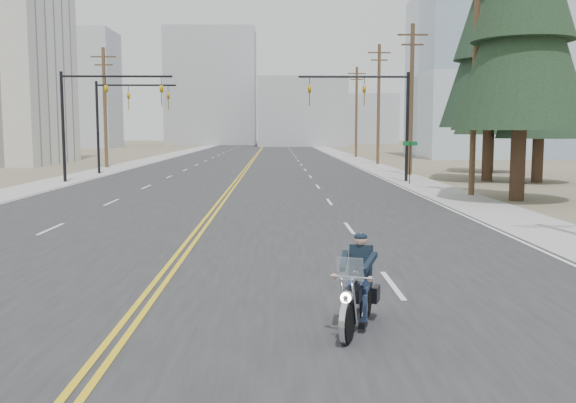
% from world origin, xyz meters
% --- Properties ---
extents(ground_plane, '(400.00, 400.00, 0.00)m').
position_xyz_m(ground_plane, '(0.00, 0.00, 0.00)').
color(ground_plane, '#776D56').
rests_on(ground_plane, ground).
extents(road, '(20.00, 200.00, 0.01)m').
position_xyz_m(road, '(0.00, 70.00, 0.01)').
color(road, '#303033').
rests_on(road, ground).
extents(sidewalk_left, '(3.00, 200.00, 0.01)m').
position_xyz_m(sidewalk_left, '(-11.50, 70.00, 0.01)').
color(sidewalk_left, '#A5A5A0').
rests_on(sidewalk_left, ground).
extents(sidewalk_right, '(3.00, 200.00, 0.01)m').
position_xyz_m(sidewalk_right, '(11.50, 70.00, 0.01)').
color(sidewalk_right, '#A5A5A0').
rests_on(sidewalk_right, ground).
extents(traffic_mast_left, '(7.10, 0.26, 7.00)m').
position_xyz_m(traffic_mast_left, '(-8.98, 32.00, 4.94)').
color(traffic_mast_left, black).
rests_on(traffic_mast_left, ground).
extents(traffic_mast_right, '(7.10, 0.26, 7.00)m').
position_xyz_m(traffic_mast_right, '(8.98, 32.00, 4.94)').
color(traffic_mast_right, black).
rests_on(traffic_mast_right, ground).
extents(traffic_mast_far, '(6.10, 0.26, 7.00)m').
position_xyz_m(traffic_mast_far, '(-9.31, 40.00, 4.87)').
color(traffic_mast_far, black).
rests_on(traffic_mast_far, ground).
extents(street_sign, '(0.90, 0.06, 2.62)m').
position_xyz_m(street_sign, '(10.80, 30.00, 1.80)').
color(street_sign, black).
rests_on(street_sign, ground).
extents(utility_pole_b, '(2.20, 0.30, 11.50)m').
position_xyz_m(utility_pole_b, '(12.50, 23.00, 5.98)').
color(utility_pole_b, brown).
rests_on(utility_pole_b, ground).
extents(utility_pole_c, '(2.20, 0.30, 11.00)m').
position_xyz_m(utility_pole_c, '(12.50, 38.00, 5.73)').
color(utility_pole_c, brown).
rests_on(utility_pole_c, ground).
extents(utility_pole_d, '(2.20, 0.30, 11.50)m').
position_xyz_m(utility_pole_d, '(12.50, 53.00, 5.98)').
color(utility_pole_d, brown).
rests_on(utility_pole_d, ground).
extents(utility_pole_e, '(2.20, 0.30, 11.00)m').
position_xyz_m(utility_pole_e, '(12.50, 70.00, 5.73)').
color(utility_pole_e, brown).
rests_on(utility_pole_e, ground).
extents(utility_pole_left, '(2.20, 0.30, 10.50)m').
position_xyz_m(utility_pole_left, '(-12.50, 48.00, 5.48)').
color(utility_pole_left, brown).
rests_on(utility_pole_left, ground).
extents(glass_building, '(24.00, 16.00, 20.00)m').
position_xyz_m(glass_building, '(32.00, 70.00, 10.00)').
color(glass_building, '#9EB5CC').
rests_on(glass_building, ground).
extents(haze_bldg_a, '(14.00, 12.00, 22.00)m').
position_xyz_m(haze_bldg_a, '(-35.00, 115.00, 11.00)').
color(haze_bldg_a, '#B7BCC6').
rests_on(haze_bldg_a, ground).
extents(haze_bldg_b, '(18.00, 14.00, 14.00)m').
position_xyz_m(haze_bldg_b, '(8.00, 125.00, 7.00)').
color(haze_bldg_b, '#ADB2B7').
rests_on(haze_bldg_b, ground).
extents(haze_bldg_c, '(16.00, 12.00, 18.00)m').
position_xyz_m(haze_bldg_c, '(40.00, 110.00, 9.00)').
color(haze_bldg_c, '#B7BCC6').
rests_on(haze_bldg_c, ground).
extents(haze_bldg_d, '(20.00, 15.00, 26.00)m').
position_xyz_m(haze_bldg_d, '(-12.00, 140.00, 13.00)').
color(haze_bldg_d, '#ADB2B7').
rests_on(haze_bldg_d, ground).
extents(haze_bldg_e, '(14.00, 14.00, 12.00)m').
position_xyz_m(haze_bldg_e, '(25.00, 150.00, 6.00)').
color(haze_bldg_e, '#B7BCC6').
rests_on(haze_bldg_e, ground).
extents(haze_bldg_f, '(12.00, 12.00, 16.00)m').
position_xyz_m(haze_bldg_f, '(-50.00, 130.00, 8.00)').
color(haze_bldg_f, '#ADB2B7').
rests_on(haze_bldg_f, ground).
extents(motorcyclist, '(1.50, 2.22, 1.59)m').
position_xyz_m(motorcyclist, '(3.85, 1.03, 0.80)').
color(motorcyclist, black).
rests_on(motorcyclist, ground).
extents(conifer_mid, '(5.26, 5.26, 14.02)m').
position_xyz_m(conifer_mid, '(19.09, 30.88, 8.04)').
color(conifer_mid, '#382619').
rests_on(conifer_mid, ground).
extents(conifer_tall, '(6.30, 6.30, 17.51)m').
position_xyz_m(conifer_tall, '(16.36, 32.26, 10.05)').
color(conifer_tall, '#382619').
rests_on(conifer_tall, ground).
extents(conifer_far, '(5.58, 5.58, 14.94)m').
position_xyz_m(conifer_far, '(19.43, 41.09, 8.57)').
color(conifer_far, '#382619').
rests_on(conifer_far, ground).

